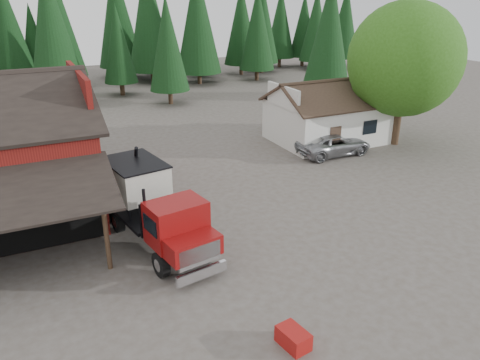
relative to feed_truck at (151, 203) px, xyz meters
name	(u,v)px	position (x,y,z in m)	size (l,w,h in m)	color
ground	(253,261)	(3.31, -3.67, -1.84)	(120.00, 120.00, 0.00)	#4E463D
farmhouse	(328,119)	(16.31, 9.33, -0.18)	(8.60, 6.42, 4.65)	silver
deciduous_tree	(405,64)	(20.32, 6.30, 4.06)	(8.00, 8.00, 10.20)	#382619
conifer_backdrop	(90,88)	(3.31, 38.33, -1.84)	(76.00, 16.00, 16.00)	black
near_pine_b	(168,44)	(9.31, 26.33, 4.04)	(3.96, 3.96, 10.40)	#382619
near_pine_c	(329,30)	(25.31, 22.33, 5.05)	(4.84, 4.84, 12.40)	#382619
near_pine_d	(51,28)	(-0.69, 30.33, 5.55)	(5.28, 5.28, 13.40)	#382619
feed_truck	(151,203)	(0.00, 0.00, 0.00)	(3.74, 9.01, 3.95)	black
silver_car	(334,144)	(14.75, 6.33, -1.10)	(2.47, 5.35, 1.49)	#9A9BA1
equip_box	(293,338)	(2.15, -8.76, -1.54)	(0.70, 1.10, 0.60)	maroon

